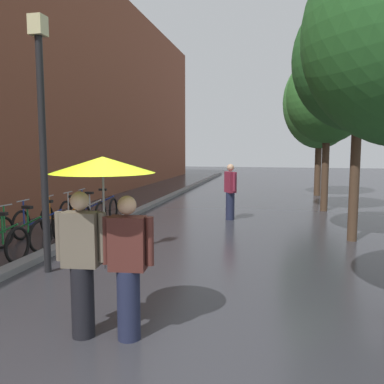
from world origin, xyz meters
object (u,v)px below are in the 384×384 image
object	(u,v)px
parked_bicycle_6	(96,208)
couple_under_umbrella	(104,217)
street_lamp_post	(42,126)
parked_bicycle_2	(21,233)
street_tree_3	(320,102)
street_tree_1	(360,59)
pedestrian_walking_midground	(230,191)
parked_bicycle_4	(66,218)
parked_bicycle_5	(83,213)
street_tree_2	(328,97)
parked_bicycle_3	(41,225)

from	to	relation	value
parked_bicycle_6	couple_under_umbrella	size ratio (longest dim) A/B	0.55
street_lamp_post	parked_bicycle_2	bearing A→B (deg)	138.67
street_tree_3	street_lamp_post	xyz separation A→B (m)	(-5.63, -12.48, -1.59)
street_tree_1	parked_bicycle_2	size ratio (longest dim) A/B	4.88
pedestrian_walking_midground	street_lamp_post	bearing A→B (deg)	-113.81
street_tree_3	parked_bicycle_2	distance (m)	13.78
street_tree_1	parked_bicycle_4	distance (m)	7.87
parked_bicycle_5	pedestrian_walking_midground	bearing A→B (deg)	26.36
street_tree_2	couple_under_umbrella	size ratio (longest dim) A/B	2.59
street_tree_1	parked_bicycle_5	size ratio (longest dim) A/B	5.24
parked_bicycle_2	parked_bicycle_5	bearing A→B (deg)	88.57
street_tree_3	pedestrian_walking_midground	distance (m)	8.14
parked_bicycle_3	parked_bicycle_4	world-z (taller)	same
parked_bicycle_4	parked_bicycle_6	world-z (taller)	same
street_lamp_post	pedestrian_walking_midground	bearing A→B (deg)	66.19
street_tree_3	pedestrian_walking_midground	size ratio (longest dim) A/B	3.68
parked_bicycle_4	parked_bicycle_3	bearing A→B (deg)	-97.92
street_tree_2	parked_bicycle_5	bearing A→B (deg)	-148.08
parked_bicycle_3	couple_under_umbrella	xyz separation A→B (m)	(3.44, -4.08, 1.01)
parked_bicycle_5	street_tree_1	bearing A→B (deg)	-1.92
parked_bicycle_4	parked_bicycle_5	xyz separation A→B (m)	(0.03, 0.83, 0.00)
couple_under_umbrella	street_lamp_post	world-z (taller)	street_lamp_post
street_tree_3	parked_bicycle_6	bearing A→B (deg)	-131.44
parked_bicycle_2	pedestrian_walking_midground	size ratio (longest dim) A/B	0.70
parked_bicycle_3	pedestrian_walking_midground	bearing A→B (deg)	42.60
parked_bicycle_5	parked_bicycle_2	bearing A→B (deg)	-91.43
parked_bicycle_6	pedestrian_walking_midground	distance (m)	3.97
parked_bicycle_5	parked_bicycle_6	size ratio (longest dim) A/B	0.95
street_tree_1	street_tree_3	xyz separation A→B (m)	(0.03, 8.90, 0.01)
parked_bicycle_3	parked_bicycle_4	xyz separation A→B (m)	(0.13, 0.92, 0.00)
parked_bicycle_4	pedestrian_walking_midground	distance (m)	4.72
parked_bicycle_2	parked_bicycle_6	bearing A→B (deg)	88.90
street_tree_2	parked_bicycle_6	bearing A→B (deg)	-153.45
parked_bicycle_3	street_lamp_post	size ratio (longest dim) A/B	0.25
street_tree_1	pedestrian_walking_midground	xyz separation A→B (m)	(-3.08, 2.11, -3.24)
street_tree_1	street_tree_3	size ratio (longest dim) A/B	0.93
street_tree_2	street_tree_1	bearing A→B (deg)	-88.01
parked_bicycle_3	pedestrian_walking_midground	world-z (taller)	pedestrian_walking_midground
street_tree_2	couple_under_umbrella	xyz separation A→B (m)	(-3.45, -10.03, -2.41)
street_lamp_post	parked_bicycle_3	bearing A→B (deg)	125.03
parked_bicycle_5	street_lamp_post	bearing A→B (deg)	-71.34
parked_bicycle_4	parked_bicycle_5	distance (m)	0.83
street_tree_2	parked_bicycle_4	bearing A→B (deg)	-143.36
street_lamp_post	parked_bicycle_6	bearing A→B (deg)	105.48
street_tree_1	parked_bicycle_4	size ratio (longest dim) A/B	4.94
street_tree_2	parked_bicycle_4	size ratio (longest dim) A/B	4.63
street_tree_2	street_tree_3	bearing A→B (deg)	87.59
parked_bicycle_2	parked_bicycle_4	xyz separation A→B (m)	(0.04, 1.79, 0.00)
street_tree_3	parked_bicycle_3	size ratio (longest dim) A/B	5.65
parked_bicycle_4	parked_bicycle_6	distance (m)	1.66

